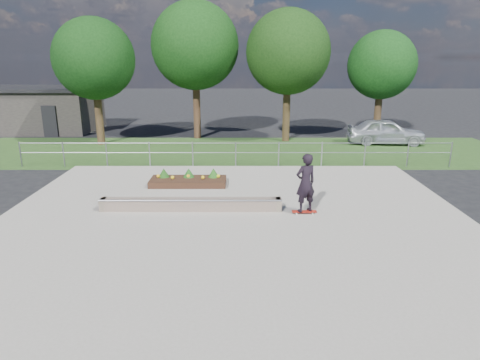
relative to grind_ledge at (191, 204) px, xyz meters
name	(u,v)px	position (x,y,z in m)	size (l,w,h in m)	color
ground	(233,229)	(1.43, -1.49, -0.26)	(120.00, 120.00, 0.00)	black
grass_verge	(236,151)	(1.43, 9.51, -0.25)	(30.00, 8.00, 0.02)	#25431B
concrete_slab	(233,228)	(1.43, -1.49, -0.23)	(15.00, 15.00, 0.06)	gray
fence	(236,151)	(1.43, 6.01, 0.51)	(20.06, 0.06, 1.20)	gray
building	(36,109)	(-12.57, 16.50, 1.25)	(8.40, 5.40, 3.00)	#2C2927
tree_far_left	(94,59)	(-6.57, 11.51, 4.59)	(4.55, 4.55, 7.15)	#352415
tree_mid_left	(195,46)	(-1.07, 13.51, 5.34)	(5.25, 5.25, 8.25)	#352015
tree_mid_right	(288,52)	(4.43, 12.51, 4.97)	(4.90, 4.90, 7.70)	#302213
tree_far_right	(382,65)	(10.43, 14.01, 4.21)	(4.20, 4.20, 6.60)	#362515
grind_ledge	(191,204)	(0.00, 0.00, 0.00)	(6.00, 0.44, 0.43)	#69584D
planter_bed	(188,180)	(-0.44, 3.00, -0.02)	(3.00, 1.20, 0.61)	black
skateboarder	(306,183)	(3.72, -0.32, 0.83)	(0.82, 0.70, 2.00)	white
parked_car	(386,131)	(10.23, 11.57, 0.49)	(1.78, 4.44, 1.51)	silver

